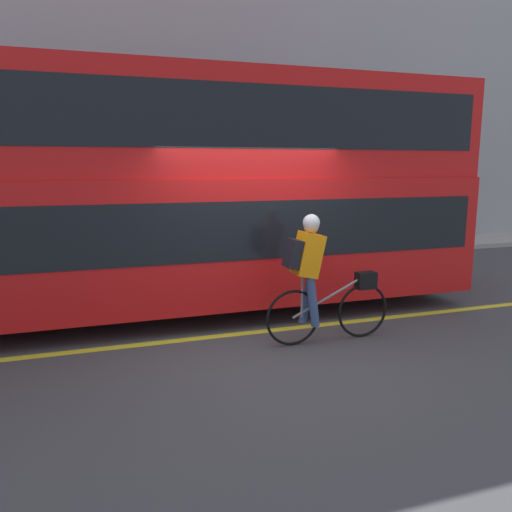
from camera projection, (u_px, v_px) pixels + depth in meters
The scene contains 7 objects.
ground_plane at pixel (261, 338), 6.62m from camera, with size 80.00×80.00×0.00m, color #424244.
road_center_line at pixel (255, 332), 6.86m from camera, with size 50.00×0.14×0.01m, color yellow.
sidewalk_curb at pixel (183, 258), 12.07m from camera, with size 60.00×1.79×0.12m.
building_facade at pixel (172, 112), 12.41m from camera, with size 60.00×0.30×7.14m.
bus at pixel (151, 185), 7.44m from camera, with size 9.77×2.60×3.56m.
cyclist_on_bike at pixel (317, 275), 6.31m from camera, with size 1.73×0.32×1.67m.
trash_bin at pixel (249, 233), 12.40m from camera, with size 0.53×0.53×0.95m.
Camera 1 is at (-2.06, -5.97, 2.27)m, focal length 35.00 mm.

